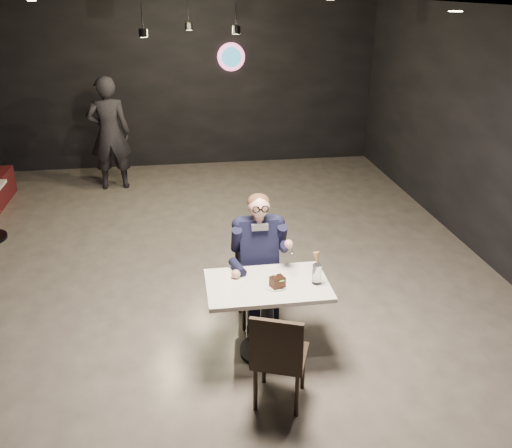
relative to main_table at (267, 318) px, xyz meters
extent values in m
plane|color=gray|center=(-0.47, 1.57, -0.38)|extent=(9.00, 9.00, 0.00)
cube|color=black|center=(-0.47, 3.57, 2.51)|extent=(1.40, 1.20, 0.36)
cube|color=silver|center=(0.00, 0.00, 0.00)|extent=(1.10, 0.70, 0.75)
cube|color=black|center=(0.00, 0.55, 0.09)|extent=(0.42, 0.46, 0.92)
cube|color=black|center=(0.00, -0.64, 0.09)|extent=(0.56, 0.58, 0.92)
cube|color=black|center=(0.00, 0.55, 0.34)|extent=(0.60, 0.80, 1.44)
cylinder|color=white|center=(0.06, -0.06, 0.38)|extent=(0.20, 0.20, 0.01)
cube|color=black|center=(0.07, -0.08, 0.43)|extent=(0.14, 0.13, 0.08)
ellipsoid|color=#33802A|center=(0.10, -0.13, 0.47)|extent=(0.06, 0.04, 0.01)
cylinder|color=silver|center=(0.43, -0.06, 0.47)|extent=(0.08, 0.08, 0.19)
cone|color=#B27549|center=(0.43, -0.05, 0.61)|extent=(0.07, 0.07, 0.12)
imported|color=black|center=(-1.84, 4.91, 0.57)|extent=(0.71, 0.49, 1.89)
camera|label=1|loc=(-0.72, -4.17, 2.83)|focal=38.00mm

